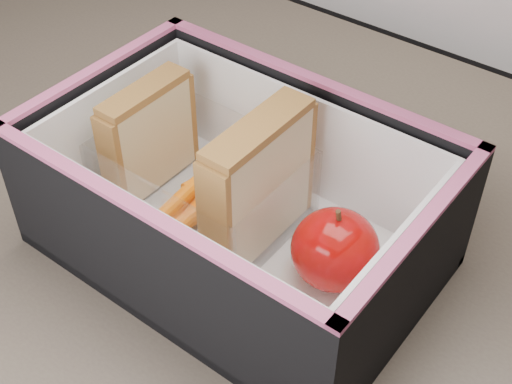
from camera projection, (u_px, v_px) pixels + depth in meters
kitchen_table at (273, 346)px, 0.63m from camera, size 1.20×0.80×0.75m
lunch_bag at (242, 188)px, 0.55m from camera, size 0.31×0.31×0.29m
plastic_tub at (202, 180)px, 0.59m from camera, size 0.16×0.11×0.07m
sandwich_left at (149, 136)px, 0.61m from camera, size 0.02×0.09×0.10m
sandwich_right at (259, 184)px, 0.55m from camera, size 0.03×0.10×0.11m
carrot_sticks at (205, 196)px, 0.60m from camera, size 0.05×0.16×0.03m
paper_napkin at (330, 273)px, 0.55m from camera, size 0.08×0.09×0.01m
red_apple at (335, 249)px, 0.53m from camera, size 0.08×0.08×0.07m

